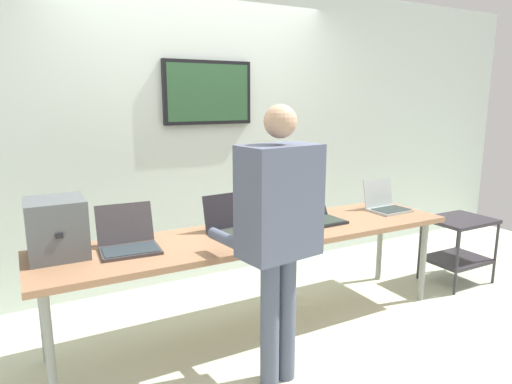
% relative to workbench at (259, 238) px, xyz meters
% --- Properties ---
extents(ground, '(8.00, 8.00, 0.04)m').
position_rel_workbench_xyz_m(ground, '(0.00, 0.00, -0.70)').
color(ground, beige).
extents(back_wall, '(8.00, 0.11, 2.69)m').
position_rel_workbench_xyz_m(back_wall, '(0.00, 1.13, 0.67)').
color(back_wall, silver).
rests_on(back_wall, ground).
extents(workbench, '(3.02, 0.70, 0.72)m').
position_rel_workbench_xyz_m(workbench, '(0.00, 0.00, 0.00)').
color(workbench, '#9C6E4D').
rests_on(workbench, ground).
extents(equipment_box, '(0.33, 0.36, 0.35)m').
position_rel_workbench_xyz_m(equipment_box, '(-1.30, 0.14, 0.22)').
color(equipment_box, '#535A5C').
rests_on(equipment_box, workbench).
extents(laptop_station_0, '(0.37, 0.37, 0.26)m').
position_rel_workbench_xyz_m(laptop_station_0, '(-0.90, 0.07, 0.11)').
color(laptop_station_0, '#3B3638').
rests_on(laptop_station_0, workbench).
extents(laptop_station_1, '(0.33, 0.33, 0.26)m').
position_rel_workbench_xyz_m(laptop_station_1, '(-0.19, 0.08, 0.11)').
color(laptop_station_1, '#232127').
rests_on(laptop_station_1, workbench).
extents(laptop_station_2, '(0.35, 0.39, 0.25)m').
position_rel_workbench_xyz_m(laptop_station_2, '(0.53, 0.05, 0.10)').
color(laptop_station_2, black).
rests_on(laptop_station_2, workbench).
extents(laptop_station_3, '(0.32, 0.30, 0.26)m').
position_rel_workbench_xyz_m(laptop_station_3, '(1.25, 0.05, 0.11)').
color(laptop_station_3, '#ABB6B4').
rests_on(laptop_station_3, workbench).
extents(person, '(0.49, 0.63, 1.62)m').
position_rel_workbench_xyz_m(person, '(-0.22, -0.62, 0.30)').
color(person, '#525A6F').
rests_on(person, ground).
extents(storage_cart, '(0.56, 0.44, 0.60)m').
position_rel_workbench_xyz_m(storage_cart, '(2.00, -0.12, -0.28)').
color(storage_cart, '#2E2A31').
rests_on(storage_cart, ground).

